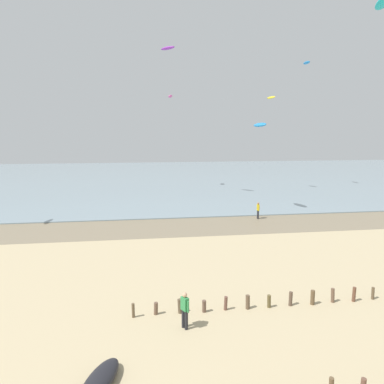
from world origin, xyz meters
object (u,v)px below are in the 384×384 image
at_px(person_by_waterline, 258,210).
at_px(kite_aloft_3, 271,97).
at_px(kite_aloft_6, 170,96).
at_px(kite_aloft_2, 384,2).
at_px(kite_aloft_0, 168,48).
at_px(kite_aloft_5, 260,125).
at_px(kite_aloft_1, 307,63).
at_px(person_nearest_camera, 185,309).
at_px(grounded_kite, 100,381).

height_order(person_by_waterline, kite_aloft_3, kite_aloft_3).
height_order(person_by_waterline, kite_aloft_6, kite_aloft_6).
distance_m(person_by_waterline, kite_aloft_2, 20.67).
xyz_separation_m(person_by_waterline, kite_aloft_0, (-8.08, 13.04, 18.36)).
bearing_deg(kite_aloft_5, kite_aloft_0, 34.41).
distance_m(kite_aloft_0, kite_aloft_5, 16.53).
bearing_deg(kite_aloft_6, kite_aloft_5, -147.74).
distance_m(kite_aloft_1, kite_aloft_3, 8.50).
height_order(kite_aloft_0, kite_aloft_3, kite_aloft_0).
bearing_deg(kite_aloft_2, person_nearest_camera, 149.16).
bearing_deg(kite_aloft_3, kite_aloft_1, -86.77).
bearing_deg(grounded_kite, kite_aloft_3, -6.70).
bearing_deg(kite_aloft_6, person_by_waterline, -153.66).
relative_size(kite_aloft_2, kite_aloft_5, 1.39).
relative_size(person_by_waterline, kite_aloft_5, 0.67).
relative_size(kite_aloft_2, kite_aloft_3, 1.95).
height_order(kite_aloft_0, kite_aloft_5, kite_aloft_0).
relative_size(person_by_waterline, kite_aloft_1, 0.81).
bearing_deg(person_nearest_camera, person_by_waterline, 63.02).
height_order(grounded_kite, kite_aloft_3, kite_aloft_3).
relative_size(kite_aloft_1, kite_aloft_5, 0.83).
height_order(kite_aloft_2, kite_aloft_6, kite_aloft_2).
bearing_deg(kite_aloft_0, person_by_waterline, 169.79).
relative_size(kite_aloft_0, kite_aloft_1, 1.07).
relative_size(kite_aloft_1, kite_aloft_2, 0.60).
bearing_deg(kite_aloft_3, kite_aloft_5, 139.01).
xyz_separation_m(grounded_kite, kite_aloft_3, (20.37, 39.34, 13.51)).
height_order(person_by_waterline, kite_aloft_2, kite_aloft_2).
distance_m(grounded_kite, kite_aloft_5, 31.11).
xyz_separation_m(person_by_waterline, grounded_kite, (-13.26, -22.76, -0.67)).
height_order(person_nearest_camera, person_by_waterline, same).
bearing_deg(kite_aloft_6, kite_aloft_1, -88.85).
distance_m(grounded_kite, kite_aloft_1, 52.82).
bearing_deg(person_nearest_camera, grounded_kite, -135.44).
relative_size(kite_aloft_0, kite_aloft_6, 1.12).
height_order(kite_aloft_2, kite_aloft_5, kite_aloft_2).
height_order(person_nearest_camera, kite_aloft_0, kite_aloft_0).
bearing_deg(person_nearest_camera, kite_aloft_5, 64.31).
xyz_separation_m(person_nearest_camera, kite_aloft_5, (10.93, 22.72, 8.63)).
relative_size(person_nearest_camera, kite_aloft_3, 0.94).
bearing_deg(kite_aloft_3, kite_aloft_0, 86.67).
bearing_deg(kite_aloft_1, kite_aloft_2, 173.42).
height_order(kite_aloft_2, kite_aloft_3, kite_aloft_2).
distance_m(person_by_waterline, kite_aloft_0, 23.92).
bearing_deg(kite_aloft_3, grounded_kite, 136.18).
xyz_separation_m(kite_aloft_0, kite_aloft_5, (9.11, -9.77, -9.74)).
relative_size(kite_aloft_1, kite_aloft_3, 1.16).
distance_m(kite_aloft_2, kite_aloft_3, 23.32).
relative_size(person_nearest_camera, person_by_waterline, 1.00).
distance_m(person_nearest_camera, person_by_waterline, 21.83).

